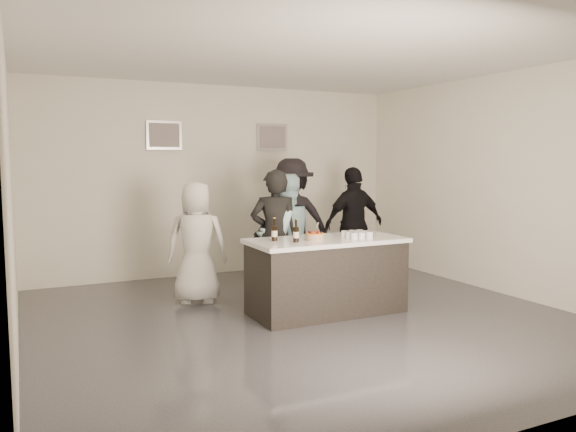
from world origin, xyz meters
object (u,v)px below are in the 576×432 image
(person_main_black, at_px, (275,237))
(person_guest_left, at_px, (197,242))
(person_guest_right, at_px, (354,224))
(person_guest_back, at_px, (292,221))
(bar_counter, at_px, (327,276))
(person_main_blue, at_px, (285,237))
(beer_bottle_b, at_px, (296,231))
(beer_bottle_a, at_px, (274,230))
(cake, at_px, (315,237))

(person_main_black, relative_size, person_guest_left, 1.10)
(person_guest_right, relative_size, person_guest_back, 0.93)
(person_guest_right, bearing_deg, bar_counter, 44.98)
(bar_counter, distance_m, person_guest_left, 1.74)
(person_main_blue, bearing_deg, beer_bottle_b, 65.64)
(bar_counter, relative_size, person_main_black, 1.09)
(bar_counter, height_order, person_main_black, person_main_black)
(beer_bottle_b, xyz_separation_m, person_main_black, (0.11, 0.83, -0.18))
(beer_bottle_a, bearing_deg, person_guest_right, 34.76)
(beer_bottle_a, distance_m, person_guest_back, 1.88)
(person_main_blue, relative_size, person_guest_left, 1.06)
(cake, relative_size, person_main_black, 0.13)
(beer_bottle_b, distance_m, person_main_blue, 1.04)
(person_main_black, bearing_deg, person_guest_back, -102.12)
(person_guest_left, height_order, person_guest_right, person_guest_right)
(bar_counter, bearing_deg, cake, -160.69)
(beer_bottle_b, bearing_deg, bar_counter, 13.38)
(beer_bottle_b, height_order, person_guest_back, person_guest_back)
(beer_bottle_a, xyz_separation_m, person_guest_back, (1.00, 1.59, -0.10))
(beer_bottle_a, relative_size, person_main_black, 0.15)
(bar_counter, distance_m, cake, 0.53)
(person_main_black, xyz_separation_m, person_guest_back, (0.71, 0.97, 0.07))
(person_main_blue, bearing_deg, bar_counter, 93.55)
(person_guest_left, xyz_separation_m, person_guest_back, (1.61, 0.52, 0.15))
(bar_counter, relative_size, person_guest_left, 1.19)
(cake, relative_size, person_guest_back, 0.12)
(person_main_blue, xyz_separation_m, person_guest_right, (1.43, 0.58, 0.04))
(person_guest_right, bearing_deg, person_guest_left, 2.98)
(person_main_black, xyz_separation_m, person_guest_left, (-0.89, 0.45, -0.07))
(beer_bottle_b, relative_size, person_guest_right, 0.15)
(person_main_black, height_order, person_guest_right, person_guest_right)
(beer_bottle_b, relative_size, person_guest_back, 0.14)
(beer_bottle_a, height_order, person_main_blue, person_main_blue)
(person_guest_left, distance_m, person_guest_right, 2.55)
(beer_bottle_a, bearing_deg, person_guest_back, 57.77)
(bar_counter, xyz_separation_m, person_main_black, (-0.35, 0.72, 0.40))
(beer_bottle_b, distance_m, person_guest_back, 1.97)
(cake, xyz_separation_m, person_guest_back, (0.56, 1.75, -0.01))
(person_main_black, bearing_deg, cake, 125.05)
(beer_bottle_a, distance_m, person_main_black, 0.71)
(cake, bearing_deg, person_guest_right, 45.17)
(beer_bottle_a, relative_size, person_guest_right, 0.15)
(person_guest_back, bearing_deg, cake, 78.91)
(person_main_black, xyz_separation_m, person_main_blue, (0.21, 0.14, -0.03))
(beer_bottle_b, xyz_separation_m, person_guest_back, (0.83, 1.79, -0.10))
(person_main_black, xyz_separation_m, person_guest_right, (1.64, 0.71, 0.01))
(cake, xyz_separation_m, person_main_blue, (0.06, 0.92, -0.11))
(bar_counter, bearing_deg, person_main_black, 116.08)
(person_main_blue, height_order, person_guest_back, person_guest_back)
(cake, bearing_deg, beer_bottle_b, -171.39)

